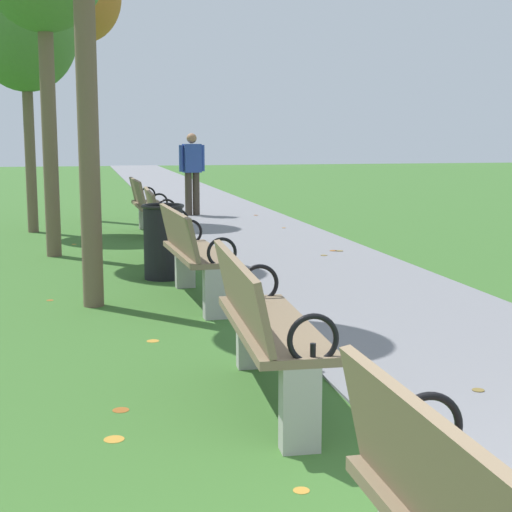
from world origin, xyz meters
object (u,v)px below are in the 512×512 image
(park_bench_2, at_px, (263,325))
(trash_bin, at_px, (163,241))
(park_bench_3, at_px, (193,252))
(park_bench_4, at_px, (163,222))
(park_bench_5, at_px, (146,205))
(pedestrian_walking, at_px, (192,169))
(tree_5, at_px, (80,2))
(tree_4, at_px, (25,36))

(park_bench_2, height_order, trash_bin, park_bench_2)
(park_bench_3, xyz_separation_m, park_bench_4, (-0.00, 2.74, 0.00))
(park_bench_3, height_order, park_bench_5, same)
(park_bench_4, height_order, pedestrian_walking, pedestrian_walking)
(park_bench_4, distance_m, trash_bin, 1.43)
(park_bench_3, relative_size, park_bench_5, 1.00)
(park_bench_3, xyz_separation_m, tree_5, (-0.94, 7.71, 3.52))
(trash_bin, bearing_deg, park_bench_4, 84.08)
(park_bench_5, bearing_deg, park_bench_2, -90.00)
(park_bench_2, bearing_deg, park_bench_4, 90.00)
(tree_4, xyz_separation_m, tree_5, (0.89, 1.65, 0.82))
(tree_4, bearing_deg, tree_5, 61.59)
(park_bench_3, bearing_deg, park_bench_5, 90.00)
(tree_4, xyz_separation_m, pedestrian_walking, (2.96, 2.00, -2.25))
(trash_bin, bearing_deg, park_bench_5, 87.91)
(park_bench_5, bearing_deg, tree_5, 111.66)
(park_bench_4, relative_size, tree_4, 0.39)
(tree_4, height_order, trash_bin, tree_4)
(park_bench_2, distance_m, tree_5, 11.29)
(park_bench_3, relative_size, trash_bin, 1.93)
(park_bench_5, xyz_separation_m, trash_bin, (-0.15, -4.04, -0.06))
(park_bench_4, bearing_deg, tree_5, 100.65)
(tree_5, bearing_deg, park_bench_2, -85.00)
(park_bench_4, distance_m, park_bench_5, 2.62)
(park_bench_4, relative_size, pedestrian_walking, 0.99)
(park_bench_3, distance_m, park_bench_4, 2.74)
(park_bench_2, xyz_separation_m, tree_4, (-1.83, 9.04, 2.70))
(park_bench_2, xyz_separation_m, park_bench_5, (-0.00, 8.33, 0.00))
(pedestrian_walking, bearing_deg, trash_bin, -100.76)
(park_bench_3, xyz_separation_m, park_bench_5, (-0.00, 5.36, 0.00))
(trash_bin, bearing_deg, pedestrian_walking, 79.24)
(park_bench_3, distance_m, pedestrian_walking, 8.16)
(park_bench_2, distance_m, trash_bin, 4.30)
(park_bench_5, distance_m, pedestrian_walking, 2.97)
(park_bench_3, bearing_deg, tree_5, 96.92)
(park_bench_4, xyz_separation_m, trash_bin, (-0.15, -1.42, -0.06))
(tree_4, distance_m, tree_5, 2.04)
(park_bench_2, relative_size, park_bench_5, 1.00)
(park_bench_5, bearing_deg, trash_bin, -92.09)
(pedestrian_walking, relative_size, trash_bin, 1.93)
(park_bench_3, height_order, tree_4, tree_4)
(park_bench_3, height_order, pedestrian_walking, pedestrian_walking)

